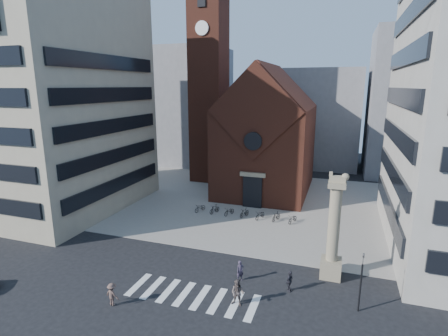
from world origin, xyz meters
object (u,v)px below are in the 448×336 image
(traffic_light, at_px, (361,281))
(pedestrian_2, at_px, (289,281))
(pedestrian_0, at_px, (240,271))
(scooter_0, at_px, (200,208))
(pedestrian_1, at_px, (238,293))
(lion_column, at_px, (333,237))

(traffic_light, height_order, pedestrian_2, traffic_light)
(traffic_light, distance_m, pedestrian_2, 5.13)
(pedestrian_0, bearing_deg, scooter_0, 79.77)
(scooter_0, bearing_deg, pedestrian_1, -39.36)
(lion_column, distance_m, scooter_0, 18.94)
(lion_column, height_order, traffic_light, lion_column)
(lion_column, bearing_deg, pedestrian_1, -134.70)
(traffic_light, xyz_separation_m, pedestrian_1, (-7.98, -2.05, -1.32))
(pedestrian_1, bearing_deg, traffic_light, 19.47)
(scooter_0, bearing_deg, traffic_light, -18.93)
(traffic_light, bearing_deg, pedestrian_0, 172.83)
(pedestrian_2, bearing_deg, lion_column, -24.38)
(traffic_light, relative_size, pedestrian_0, 2.58)
(lion_column, height_order, scooter_0, lion_column)
(pedestrian_0, bearing_deg, pedestrian_1, -121.24)
(traffic_light, distance_m, scooter_0, 22.76)
(pedestrian_0, height_order, scooter_0, pedestrian_0)
(traffic_light, distance_m, pedestrian_0, 8.89)
(scooter_0, bearing_deg, pedestrian_0, -35.86)
(pedestrian_2, bearing_deg, pedestrian_1, 151.14)
(pedestrian_0, relative_size, pedestrian_2, 1.03)
(pedestrian_1, relative_size, pedestrian_2, 1.19)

